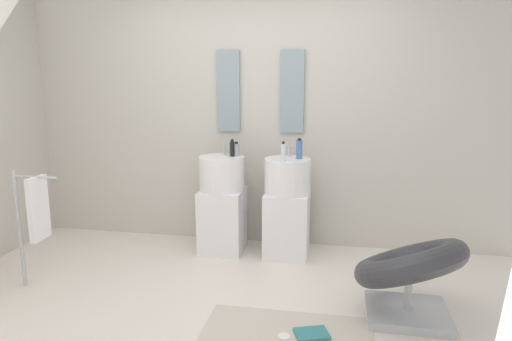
{
  "coord_description": "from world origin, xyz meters",
  "views": [
    {
      "loc": [
        0.78,
        -2.88,
        1.67
      ],
      "look_at": [
        0.15,
        0.55,
        0.95
      ],
      "focal_mm": 32.97,
      "sensor_mm": 36.0,
      "label": 1
    }
  ],
  "objects_px": {
    "pedestal_sink_left": "(222,203)",
    "soap_bottle_green": "(232,148)",
    "magazine_teal": "(312,334)",
    "towel_rack": "(35,211)",
    "soap_bottle_clear": "(283,152)",
    "soap_bottle_black": "(232,148)",
    "soap_bottle_grey": "(236,150)",
    "lounge_chair": "(410,270)",
    "pedestal_sink_right": "(287,207)",
    "soap_bottle_blue": "(299,149)"
  },
  "relations": [
    {
      "from": "pedestal_sink_left",
      "to": "magazine_teal",
      "type": "relative_size",
      "value": 4.77
    },
    {
      "from": "soap_bottle_green",
      "to": "lounge_chair",
      "type": "bearing_deg",
      "value": -36.43
    },
    {
      "from": "pedestal_sink_right",
      "to": "soap_bottle_blue",
      "type": "height_order",
      "value": "soap_bottle_blue"
    },
    {
      "from": "magazine_teal",
      "to": "soap_bottle_blue",
      "type": "relative_size",
      "value": 1.15
    },
    {
      "from": "soap_bottle_grey",
      "to": "soap_bottle_blue",
      "type": "distance_m",
      "value": 0.59
    },
    {
      "from": "pedestal_sink_right",
      "to": "soap_bottle_grey",
      "type": "bearing_deg",
      "value": 173.33
    },
    {
      "from": "pedestal_sink_right",
      "to": "soap_bottle_green",
      "type": "height_order",
      "value": "soap_bottle_green"
    },
    {
      "from": "towel_rack",
      "to": "soap_bottle_clear",
      "type": "height_order",
      "value": "soap_bottle_clear"
    },
    {
      "from": "soap_bottle_green",
      "to": "soap_bottle_blue",
      "type": "relative_size",
      "value": 0.75
    },
    {
      "from": "soap_bottle_grey",
      "to": "soap_bottle_blue",
      "type": "height_order",
      "value": "soap_bottle_blue"
    },
    {
      "from": "pedestal_sink_left",
      "to": "soap_bottle_green",
      "type": "relative_size",
      "value": 7.35
    },
    {
      "from": "soap_bottle_grey",
      "to": "soap_bottle_black",
      "type": "relative_size",
      "value": 0.84
    },
    {
      "from": "magazine_teal",
      "to": "soap_bottle_clear",
      "type": "xyz_separation_m",
      "value": [
        -0.35,
        1.22,
        0.98
      ]
    },
    {
      "from": "soap_bottle_black",
      "to": "lounge_chair",
      "type": "bearing_deg",
      "value": -34.72
    },
    {
      "from": "soap_bottle_green",
      "to": "soap_bottle_clear",
      "type": "bearing_deg",
      "value": -27.16
    },
    {
      "from": "lounge_chair",
      "to": "soap_bottle_clear",
      "type": "xyz_separation_m",
      "value": [
        -0.99,
        0.85,
        0.65
      ]
    },
    {
      "from": "soap_bottle_grey",
      "to": "magazine_teal",
      "type": "bearing_deg",
      "value": -60.37
    },
    {
      "from": "soap_bottle_blue",
      "to": "magazine_teal",
      "type": "bearing_deg",
      "value": -80.76
    },
    {
      "from": "towel_rack",
      "to": "soap_bottle_blue",
      "type": "distance_m",
      "value": 2.24
    },
    {
      "from": "soap_bottle_green",
      "to": "soap_bottle_clear",
      "type": "relative_size",
      "value": 0.78
    },
    {
      "from": "pedestal_sink_left",
      "to": "towel_rack",
      "type": "xyz_separation_m",
      "value": [
        -1.22,
        -1.03,
        0.16
      ]
    },
    {
      "from": "pedestal_sink_left",
      "to": "soap_bottle_clear",
      "type": "height_order",
      "value": "soap_bottle_clear"
    },
    {
      "from": "pedestal_sink_left",
      "to": "pedestal_sink_right",
      "type": "height_order",
      "value": "same"
    },
    {
      "from": "towel_rack",
      "to": "soap_bottle_grey",
      "type": "bearing_deg",
      "value": 38.65
    },
    {
      "from": "soap_bottle_clear",
      "to": "towel_rack",
      "type": "bearing_deg",
      "value": -154.18
    },
    {
      "from": "magazine_teal",
      "to": "soap_bottle_black",
      "type": "bearing_deg",
      "value": 101.29
    },
    {
      "from": "pedestal_sink_left",
      "to": "lounge_chair",
      "type": "height_order",
      "value": "pedestal_sink_left"
    },
    {
      "from": "pedestal_sink_right",
      "to": "towel_rack",
      "type": "bearing_deg",
      "value": -150.85
    },
    {
      "from": "soap_bottle_black",
      "to": "pedestal_sink_right",
      "type": "bearing_deg",
      "value": -3.98
    },
    {
      "from": "lounge_chair",
      "to": "soap_bottle_green",
      "type": "height_order",
      "value": "soap_bottle_green"
    },
    {
      "from": "pedestal_sink_right",
      "to": "soap_bottle_black",
      "type": "bearing_deg",
      "value": 176.02
    },
    {
      "from": "magazine_teal",
      "to": "soap_bottle_clear",
      "type": "distance_m",
      "value": 1.61
    },
    {
      "from": "soap_bottle_clear",
      "to": "soap_bottle_blue",
      "type": "relative_size",
      "value": 0.95
    },
    {
      "from": "magazine_teal",
      "to": "soap_bottle_grey",
      "type": "distance_m",
      "value": 1.9
    },
    {
      "from": "soap_bottle_grey",
      "to": "soap_bottle_black",
      "type": "bearing_deg",
      "value": -149.31
    },
    {
      "from": "towel_rack",
      "to": "soap_bottle_blue",
      "type": "bearing_deg",
      "value": 28.4
    },
    {
      "from": "soap_bottle_blue",
      "to": "soap_bottle_black",
      "type": "bearing_deg",
      "value": 178.77
    },
    {
      "from": "magazine_teal",
      "to": "soap_bottle_black",
      "type": "relative_size",
      "value": 1.33
    },
    {
      "from": "pedestal_sink_right",
      "to": "soap_bottle_black",
      "type": "relative_size",
      "value": 6.33
    },
    {
      "from": "pedestal_sink_left",
      "to": "magazine_teal",
      "type": "xyz_separation_m",
      "value": [
        0.94,
        -1.37,
        -0.45
      ]
    },
    {
      "from": "soap_bottle_green",
      "to": "towel_rack",
      "type": "bearing_deg",
      "value": -138.59
    },
    {
      "from": "magazine_teal",
      "to": "soap_bottle_grey",
      "type": "height_order",
      "value": "soap_bottle_grey"
    },
    {
      "from": "magazine_teal",
      "to": "soap_bottle_green",
      "type": "relative_size",
      "value": 1.54
    },
    {
      "from": "magazine_teal",
      "to": "soap_bottle_grey",
      "type": "bearing_deg",
      "value": 99.89
    },
    {
      "from": "magazine_teal",
      "to": "soap_bottle_grey",
      "type": "relative_size",
      "value": 1.58
    },
    {
      "from": "pedestal_sink_left",
      "to": "soap_bottle_green",
      "type": "distance_m",
      "value": 0.53
    },
    {
      "from": "soap_bottle_green",
      "to": "soap_bottle_grey",
      "type": "xyz_separation_m",
      "value": [
        0.06,
        -0.06,
        -0.0
      ]
    },
    {
      "from": "magazine_teal",
      "to": "soap_bottle_green",
      "type": "distance_m",
      "value": 1.97
    },
    {
      "from": "magazine_teal",
      "to": "soap_bottle_blue",
      "type": "distance_m",
      "value": 1.72
    },
    {
      "from": "soap_bottle_green",
      "to": "pedestal_sink_left",
      "type": "bearing_deg",
      "value": -122.07
    }
  ]
}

